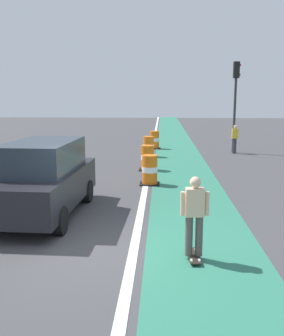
# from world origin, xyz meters

# --- Properties ---
(ground_plane) EXTENTS (100.00, 100.00, 0.00)m
(ground_plane) POSITION_xyz_m (0.00, 0.00, 0.00)
(ground_plane) COLOR #424244
(bike_lane_strip) EXTENTS (2.50, 80.00, 0.01)m
(bike_lane_strip) POSITION_xyz_m (2.40, 12.00, 0.00)
(bike_lane_strip) COLOR #2D755B
(bike_lane_strip) RESTS_ON ground
(lane_divider_stripe) EXTENTS (0.20, 80.00, 0.01)m
(lane_divider_stripe) POSITION_xyz_m (0.90, 12.00, 0.01)
(lane_divider_stripe) COLOR silver
(lane_divider_stripe) RESTS_ON ground
(skateboarder_on_lane) EXTENTS (0.57, 0.81, 1.69)m
(skateboarder_on_lane) POSITION_xyz_m (2.13, -0.56, 0.91)
(skateboarder_on_lane) COLOR black
(skateboarder_on_lane) RESTS_ON ground
(parked_suv_nearest) EXTENTS (2.04, 4.66, 2.04)m
(parked_suv_nearest) POSITION_xyz_m (-1.70, 2.15, 1.04)
(parked_suv_nearest) COLOR black
(parked_suv_nearest) RESTS_ON ground
(traffic_barrel_front) EXTENTS (0.73, 0.73, 1.09)m
(traffic_barrel_front) POSITION_xyz_m (1.04, 6.05, 0.53)
(traffic_barrel_front) COLOR orange
(traffic_barrel_front) RESTS_ON ground
(traffic_barrel_mid) EXTENTS (0.73, 0.73, 1.09)m
(traffic_barrel_mid) POSITION_xyz_m (0.85, 8.87, 0.53)
(traffic_barrel_mid) COLOR orange
(traffic_barrel_mid) RESTS_ON ground
(traffic_barrel_back) EXTENTS (0.73, 0.73, 1.09)m
(traffic_barrel_back) POSITION_xyz_m (0.76, 12.68, 0.53)
(traffic_barrel_back) COLOR orange
(traffic_barrel_back) RESTS_ON ground
(traffic_barrel_far) EXTENTS (0.73, 0.73, 1.09)m
(traffic_barrel_far) POSITION_xyz_m (1.03, 15.86, 0.53)
(traffic_barrel_far) COLOR orange
(traffic_barrel_far) RESTS_ON ground
(traffic_light_corner) EXTENTS (0.41, 0.32, 5.10)m
(traffic_light_corner) POSITION_xyz_m (5.61, 14.51, 3.50)
(traffic_light_corner) COLOR #2D2D2D
(traffic_light_corner) RESTS_ON ground
(pedestrian_crossing) EXTENTS (0.34, 0.20, 1.61)m
(pedestrian_crossing) POSITION_xyz_m (5.60, 14.06, 0.86)
(pedestrian_crossing) COLOR #33333D
(pedestrian_crossing) RESTS_ON ground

